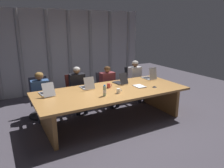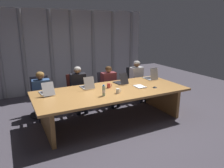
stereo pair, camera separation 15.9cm
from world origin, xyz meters
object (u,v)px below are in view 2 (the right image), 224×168
office_chair_left_end (41,101)px  coffee_mug_far (118,91)px  office_chair_right_mid (136,87)px  spiral_notepad (140,87)px  person_left_mid (79,86)px  laptop_left_mid (87,86)px  laptop_right_mid (151,77)px  person_left_end (42,92)px  laptop_center (121,81)px  conference_mic_left_side (155,87)px  coffee_mug_near (109,86)px  person_right_mid (138,78)px  office_chair_center (107,92)px  water_bottle_primary (104,91)px  person_center (110,84)px  office_chair_left_mid (78,96)px

office_chair_left_end → coffee_mug_far: office_chair_left_end is taller
office_chair_right_mid → spiral_notepad: office_chair_right_mid is taller
person_left_mid → coffee_mug_far: 1.34m
laptop_left_mid → person_left_mid: 0.60m
laptop_right_mid → person_left_end: person_left_end is taller
laptop_center → conference_mic_left_side: 0.87m
laptop_center → coffee_mug_near: (-0.44, -0.19, -0.00)m
person_right_mid → coffee_mug_near: 1.58m
office_chair_center → person_left_end: bearing=-88.7°
water_bottle_primary → spiral_notepad: (1.05, 0.20, -0.10)m
office_chair_center → laptop_right_mid: bearing=49.4°
laptop_left_mid → laptop_center: (0.90, -0.02, 0.00)m
laptop_right_mid → water_bottle_primary: laptop_right_mid is taller
coffee_mug_near → person_left_end: bearing=151.0°
laptop_left_mid → conference_mic_left_side: size_ratio=3.62×
conference_mic_left_side → office_chair_center: bearing=111.5°
laptop_center → office_chair_center: (-0.02, 0.75, -0.48)m
coffee_mug_near → person_left_mid: bearing=121.5°
person_left_mid → coffee_mug_near: 0.94m
office_chair_center → person_left_mid: person_left_mid is taller
laptop_left_mid → office_chair_right_mid: bearing=-70.1°
person_left_end → conference_mic_left_side: size_ratio=10.18×
person_left_end → spiral_notepad: (2.12, -1.06, 0.13)m
person_center → office_chair_center: bearing=-179.4°
conference_mic_left_side → spiral_notepad: 0.35m
laptop_left_mid → laptop_center: same height
laptop_right_mid → office_chair_left_mid: size_ratio=0.45×
office_chair_left_end → office_chair_center: size_ratio=1.07×
laptop_right_mid → office_chair_right_mid: laptop_right_mid is taller
office_chair_left_end → person_center: size_ratio=0.88×
person_left_mid → conference_mic_left_side: 1.95m
laptop_center → water_bottle_primary: (-0.79, -0.67, 0.05)m
person_left_end → person_center: 1.84m
person_left_end → coffee_mug_near: (1.42, -0.79, 0.17)m
office_chair_left_end → water_bottle_primary: water_bottle_primary is taller
coffee_mug_near → spiral_notepad: size_ratio=0.41×
person_left_mid → person_center: 0.91m
office_chair_left_end → water_bottle_primary: (1.07, -1.42, 0.51)m
office_chair_right_mid → person_left_mid: bearing=-88.9°
person_left_mid → coffee_mug_far: person_left_mid is taller
laptop_center → conference_mic_left_side: laptop_center is taller
office_chair_right_mid → person_center: 1.01m
office_chair_center → conference_mic_left_side: bearing=18.0°
office_chair_right_mid → coffee_mug_near: size_ratio=7.46×
office_chair_center → person_left_mid: (-0.90, -0.15, 0.32)m
office_chair_right_mid → person_center: person_center is taller
laptop_center → coffee_mug_near: bearing=107.4°
person_left_mid → conference_mic_left_side: bearing=54.1°
laptop_center → coffee_mug_far: 0.79m
office_chair_center → spiral_notepad: (0.29, -1.21, 0.43)m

